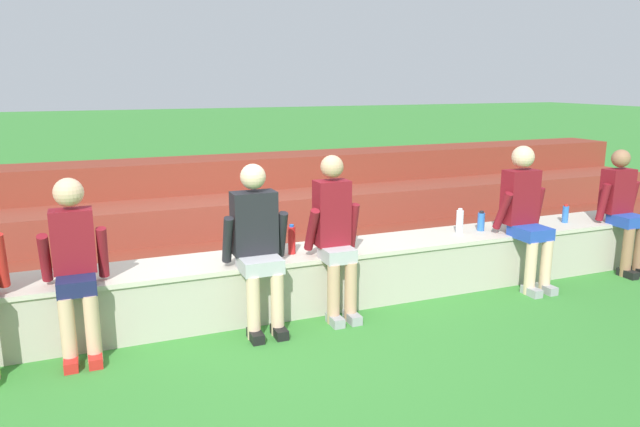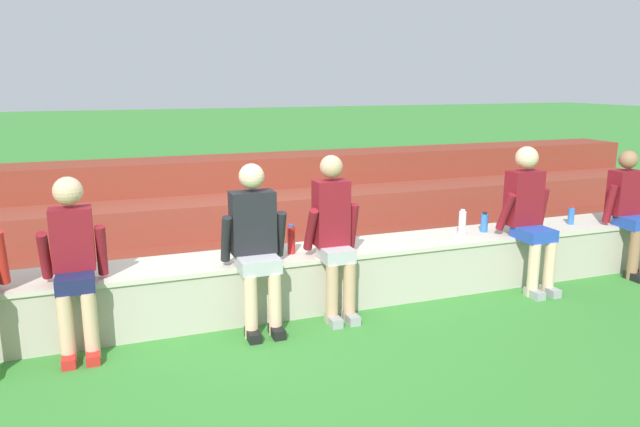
# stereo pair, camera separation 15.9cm
# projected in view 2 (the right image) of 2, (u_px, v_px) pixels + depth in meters

# --- Properties ---
(ground_plane) EXTENTS (80.00, 80.00, 0.00)m
(ground_plane) POSITION_uv_depth(u_px,v_px,m) (279.00, 322.00, 5.28)
(ground_plane) COLOR #388433
(stone_seating_wall) EXTENTS (9.07, 0.63, 0.54)m
(stone_seating_wall) POSITION_uv_depth(u_px,v_px,m) (269.00, 281.00, 5.48)
(stone_seating_wall) COLOR #B7AF9E
(stone_seating_wall) RESTS_ON ground
(brick_bleachers) EXTENTS (12.25, 2.13, 1.16)m
(brick_bleachers) POSITION_uv_depth(u_px,v_px,m) (228.00, 221.00, 7.11)
(brick_bleachers) COLOR maroon
(brick_bleachers) RESTS_ON ground
(person_left_of_center) EXTENTS (0.49, 0.55, 1.38)m
(person_left_of_center) POSITION_uv_depth(u_px,v_px,m) (74.00, 260.00, 4.57)
(person_left_of_center) COLOR #DBAD89
(person_left_of_center) RESTS_ON ground
(person_center) EXTENTS (0.56, 0.54, 1.42)m
(person_center) POSITION_uv_depth(u_px,v_px,m) (255.00, 241.00, 5.02)
(person_center) COLOR beige
(person_center) RESTS_ON ground
(person_right_of_center) EXTENTS (0.48, 0.49, 1.46)m
(person_right_of_center) POSITION_uv_depth(u_px,v_px,m) (334.00, 233.00, 5.27)
(person_right_of_center) COLOR tan
(person_right_of_center) RESTS_ON ground
(person_far_right) EXTENTS (0.53, 0.60, 1.45)m
(person_far_right) POSITION_uv_depth(u_px,v_px,m) (529.00, 213.00, 6.00)
(person_far_right) COLOR beige
(person_far_right) RESTS_ON ground
(person_rightmost_edge) EXTENTS (0.51, 0.54, 1.35)m
(person_rightmost_edge) POSITION_uv_depth(u_px,v_px,m) (630.00, 209.00, 6.47)
(person_rightmost_edge) COLOR #996B4C
(person_rightmost_edge) RESTS_ON ground
(water_bottle_mid_right) EXTENTS (0.07, 0.07, 0.21)m
(water_bottle_mid_right) POSITION_uv_depth(u_px,v_px,m) (571.00, 216.00, 6.55)
(water_bottle_mid_right) COLOR blue
(water_bottle_mid_right) RESTS_ON stone_seating_wall
(water_bottle_center_gap) EXTENTS (0.08, 0.08, 0.21)m
(water_bottle_center_gap) POSITION_uv_depth(u_px,v_px,m) (484.00, 223.00, 6.22)
(water_bottle_center_gap) COLOR blue
(water_bottle_center_gap) RESTS_ON stone_seating_wall
(water_bottle_mid_left) EXTENTS (0.07, 0.07, 0.26)m
(water_bottle_mid_left) POSITION_uv_depth(u_px,v_px,m) (462.00, 223.00, 6.10)
(water_bottle_mid_left) COLOR silver
(water_bottle_mid_left) RESTS_ON stone_seating_wall
(water_bottle_near_left) EXTENTS (0.07, 0.07, 0.28)m
(water_bottle_near_left) POSITION_uv_depth(u_px,v_px,m) (291.00, 240.00, 5.43)
(water_bottle_near_left) COLOR red
(water_bottle_near_left) RESTS_ON stone_seating_wall
(plastic_cup_right_end) EXTENTS (0.09, 0.09, 0.13)m
(plastic_cup_right_end) POSITION_uv_depth(u_px,v_px,m) (534.00, 221.00, 6.43)
(plastic_cup_right_end) COLOR red
(plastic_cup_right_end) RESTS_ON stone_seating_wall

